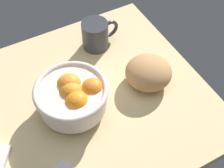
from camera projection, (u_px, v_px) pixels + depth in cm
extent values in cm
cube|color=#D6BE87|center=(73.00, 109.00, 94.28)|extent=(79.81, 65.63, 3.00)
cylinder|color=silver|center=(74.00, 107.00, 91.58)|extent=(9.93, 9.93, 2.19)
cylinder|color=silver|center=(72.00, 98.00, 88.05)|extent=(18.89, 18.89, 6.84)
torus|color=silver|center=(71.00, 90.00, 85.38)|extent=(20.49, 20.49, 1.60)
sphere|color=orange|center=(77.00, 103.00, 84.89)|extent=(7.06, 7.06, 7.06)
sphere|color=orange|center=(70.00, 87.00, 88.36)|extent=(7.46, 7.46, 7.46)
sphere|color=orange|center=(93.00, 90.00, 87.64)|extent=(6.93, 6.93, 6.93)
sphere|color=orange|center=(72.00, 94.00, 86.89)|extent=(6.53, 6.53, 6.53)
sphere|color=orange|center=(72.00, 94.00, 86.81)|extent=(7.15, 7.15, 7.15)
ellipsoid|color=tan|center=(149.00, 72.00, 95.86)|extent=(16.76, 16.60, 8.01)
cylinder|color=#333439|center=(95.00, 35.00, 104.89)|extent=(8.70, 8.70, 9.57)
torus|color=#333439|center=(110.00, 29.00, 106.73)|extent=(6.62, 1.62, 6.56)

